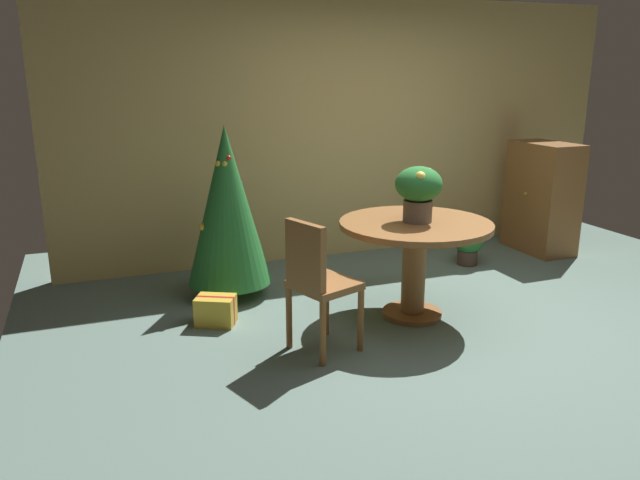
% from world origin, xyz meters
% --- Properties ---
extents(ground_plane, '(6.60, 6.60, 0.00)m').
position_xyz_m(ground_plane, '(0.00, 0.00, 0.00)').
color(ground_plane, slate).
extents(back_wall_panel, '(6.00, 0.10, 2.60)m').
position_xyz_m(back_wall_panel, '(0.00, 2.20, 1.30)').
color(back_wall_panel, tan).
rests_on(back_wall_panel, ground_plane).
extents(round_dining_table, '(1.17, 1.17, 0.77)m').
position_xyz_m(round_dining_table, '(-0.29, 0.35, 0.59)').
color(round_dining_table, brown).
rests_on(round_dining_table, ground_plane).
extents(flower_vase, '(0.36, 0.36, 0.42)m').
position_xyz_m(flower_vase, '(-0.28, 0.35, 1.02)').
color(flower_vase, '#665B51').
rests_on(flower_vase, round_dining_table).
extents(wooden_chair_left_near, '(0.50, 0.51, 0.94)m').
position_xyz_m(wooden_chair_left_near, '(-1.23, 0.01, 0.53)').
color(wooden_chair_left_near, brown).
rests_on(wooden_chair_left_near, ground_plane).
extents(holiday_tree, '(0.71, 0.71, 1.46)m').
position_xyz_m(holiday_tree, '(-1.53, 1.32, 0.79)').
color(holiday_tree, brown).
rests_on(holiday_tree, ground_plane).
extents(gift_box_gold, '(0.35, 0.32, 0.22)m').
position_xyz_m(gift_box_gold, '(-1.78, 0.74, 0.11)').
color(gift_box_gold, gold).
rests_on(gift_box_gold, ground_plane).
extents(wooden_cabinet, '(0.45, 0.75, 1.16)m').
position_xyz_m(wooden_cabinet, '(1.90, 1.50, 0.58)').
color(wooden_cabinet, brown).
rests_on(wooden_cabinet, ground_plane).
extents(potted_plant, '(0.32, 0.32, 0.44)m').
position_xyz_m(potted_plant, '(0.89, 1.34, 0.25)').
color(potted_plant, '#4C382D').
rests_on(potted_plant, ground_plane).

